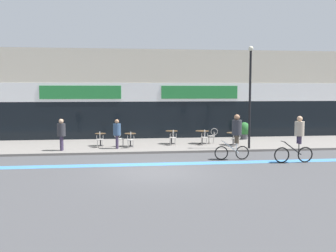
% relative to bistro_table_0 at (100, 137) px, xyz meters
% --- Properties ---
extents(ground_plane, '(120.00, 120.00, 0.00)m').
position_rel_bistro_table_0_xyz_m(ground_plane, '(2.50, -6.86, -0.62)').
color(ground_plane, '#424244').
extents(sidewalk_slab, '(40.00, 5.50, 0.12)m').
position_rel_bistro_table_0_xyz_m(sidewalk_slab, '(2.50, 0.39, -0.56)').
color(sidewalk_slab, slate).
rests_on(sidewalk_slab, ground).
extents(storefront_facade, '(40.00, 4.06, 5.89)m').
position_rel_bistro_table_0_xyz_m(storefront_facade, '(2.50, 5.10, 2.31)').
color(storefront_facade, beige).
rests_on(storefront_facade, ground).
extents(bike_lane_stripe, '(36.00, 0.70, 0.01)m').
position_rel_bistro_table_0_xyz_m(bike_lane_stripe, '(2.50, -5.25, -0.62)').
color(bike_lane_stripe, '#3D7AB7').
rests_on(bike_lane_stripe, ground).
extents(bistro_table_0, '(0.61, 0.61, 0.71)m').
position_rel_bistro_table_0_xyz_m(bistro_table_0, '(0.00, 0.00, 0.00)').
color(bistro_table_0, black).
rests_on(bistro_table_0, sidewalk_slab).
extents(bistro_table_1, '(0.65, 0.65, 0.73)m').
position_rel_bistro_table_0_xyz_m(bistro_table_1, '(1.67, -0.39, 0.02)').
color(bistro_table_1, black).
rests_on(bistro_table_1, sidewalk_slab).
extents(bistro_table_2, '(0.72, 0.72, 0.77)m').
position_rel_bistro_table_0_xyz_m(bistro_table_2, '(4.09, 0.35, 0.05)').
color(bistro_table_2, black).
rests_on(bistro_table_2, sidewalk_slab).
extents(bistro_table_3, '(0.80, 0.80, 0.76)m').
position_rel_bistro_table_0_xyz_m(bistro_table_3, '(5.90, 0.23, 0.05)').
color(bistro_table_3, black).
rests_on(bistro_table_3, sidewalk_slab).
extents(bistro_table_4, '(0.76, 0.76, 0.72)m').
position_rel_bistro_table_0_xyz_m(bistro_table_4, '(7.54, -0.55, 0.01)').
color(bistro_table_4, black).
rests_on(bistro_table_4, sidewalk_slab).
extents(cafe_chair_0_near, '(0.41, 0.58, 0.90)m').
position_rel_bistro_table_0_xyz_m(cafe_chair_0_near, '(0.00, -0.63, 0.02)').
color(cafe_chair_0_near, '#B7B2AD').
rests_on(cafe_chair_0_near, sidewalk_slab).
extents(cafe_chair_1_near, '(0.40, 0.58, 0.90)m').
position_rel_bistro_table_0_xyz_m(cafe_chair_1_near, '(1.67, -1.02, 0.02)').
color(cafe_chair_1_near, '#B7B2AD').
rests_on(cafe_chair_1_near, sidewalk_slab).
extents(cafe_chair_1_side, '(0.59, 0.44, 0.90)m').
position_rel_bistro_table_0_xyz_m(cafe_chair_1_side, '(1.04, -0.38, 0.02)').
color(cafe_chair_1_side, '#B7B2AD').
rests_on(cafe_chair_1_side, sidewalk_slab).
extents(cafe_chair_2_near, '(0.40, 0.57, 0.90)m').
position_rel_bistro_table_0_xyz_m(cafe_chair_2_near, '(4.09, -0.27, 0.02)').
color(cafe_chair_2_near, '#B7B2AD').
rests_on(cafe_chair_2_near, sidewalk_slab).
extents(cafe_chair_3_near, '(0.43, 0.59, 0.90)m').
position_rel_bistro_table_0_xyz_m(cafe_chair_3_near, '(5.89, -0.39, 0.02)').
color(cafe_chair_3_near, '#B7B2AD').
rests_on(cafe_chair_3_near, sidewalk_slab).
extents(cafe_chair_3_side, '(0.59, 0.44, 0.90)m').
position_rel_bistro_table_0_xyz_m(cafe_chair_3_side, '(6.53, 0.22, 0.02)').
color(cafe_chair_3_side, '#B7B2AD').
rests_on(cafe_chair_3_side, sidewalk_slab).
extents(cafe_chair_4_near, '(0.43, 0.59, 0.90)m').
position_rel_bistro_table_0_xyz_m(cafe_chair_4_near, '(7.53, -1.18, 0.02)').
color(cafe_chair_4_near, '#B7B2AD').
rests_on(cafe_chair_4_near, sidewalk_slab).
extents(planter_pot, '(0.72, 0.72, 1.09)m').
position_rel_bistro_table_0_xyz_m(planter_pot, '(9.02, 1.97, 0.09)').
color(planter_pot, '#4C4C51').
rests_on(planter_pot, sidewalk_slab).
extents(lamp_post, '(0.26, 0.26, 5.46)m').
position_rel_bistro_table_0_xyz_m(lamp_post, '(8.02, -1.93, 2.64)').
color(lamp_post, black).
rests_on(lamp_post, sidewalk_slab).
extents(cyclist_0, '(1.83, 0.48, 2.11)m').
position_rel_bistro_table_0_xyz_m(cyclist_0, '(9.00, -5.65, 0.56)').
color(cyclist_0, black).
rests_on(cyclist_0, ground).
extents(cyclist_1, '(1.65, 0.50, 2.13)m').
position_rel_bistro_table_0_xyz_m(cyclist_1, '(6.47, -4.56, 0.66)').
color(cyclist_1, black).
rests_on(cyclist_1, ground).
extents(pedestrian_near_end, '(0.46, 0.46, 1.65)m').
position_rel_bistro_table_0_xyz_m(pedestrian_near_end, '(-1.93, -1.48, 0.48)').
color(pedestrian_near_end, '#382D47').
rests_on(pedestrian_near_end, sidewalk_slab).
extents(pedestrian_far_end, '(0.44, 0.44, 1.58)m').
position_rel_bistro_table_0_xyz_m(pedestrian_far_end, '(0.94, -1.13, 0.44)').
color(pedestrian_far_end, '#382D47').
rests_on(pedestrian_far_end, sidewalk_slab).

